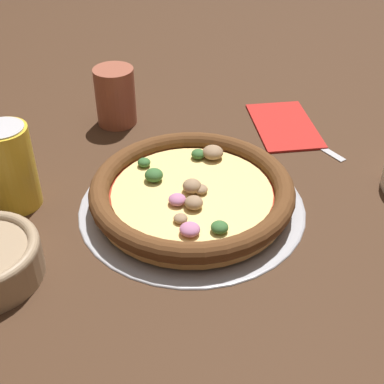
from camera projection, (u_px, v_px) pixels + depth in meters
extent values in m
plane|color=#3D2616|center=(192.00, 207.00, 0.76)|extent=(3.00, 3.00, 0.00)
cylinder|color=#9E9EA3|center=(192.00, 206.00, 0.75)|extent=(0.31, 0.31, 0.00)
torus|color=#9E9EA3|center=(192.00, 204.00, 0.75)|extent=(0.32, 0.32, 0.01)
cylinder|color=tan|center=(192.00, 198.00, 0.75)|extent=(0.27, 0.27, 0.02)
torus|color=#563319|center=(192.00, 189.00, 0.74)|extent=(0.28, 0.28, 0.03)
cylinder|color=#A32D19|center=(192.00, 193.00, 0.74)|extent=(0.24, 0.24, 0.00)
cylinder|color=#EAC670|center=(192.00, 192.00, 0.74)|extent=(0.22, 0.22, 0.00)
ellipsoid|color=#33602D|center=(154.00, 175.00, 0.76)|extent=(0.03, 0.03, 0.02)
ellipsoid|color=#8E7051|center=(190.00, 185.00, 0.74)|extent=(0.04, 0.04, 0.02)
ellipsoid|color=#33602D|center=(220.00, 227.00, 0.67)|extent=(0.03, 0.03, 0.01)
ellipsoid|color=#B26B93|center=(190.00, 229.00, 0.66)|extent=(0.03, 0.03, 0.01)
ellipsoid|color=#33602D|center=(198.00, 154.00, 0.80)|extent=(0.03, 0.03, 0.01)
ellipsoid|color=#33602D|center=(144.00, 162.00, 0.79)|extent=(0.03, 0.03, 0.01)
ellipsoid|color=#8E7051|center=(201.00, 189.00, 0.73)|extent=(0.02, 0.02, 0.01)
ellipsoid|color=#8E7051|center=(213.00, 152.00, 0.80)|extent=(0.04, 0.04, 0.02)
ellipsoid|color=#8E7051|center=(181.00, 218.00, 0.68)|extent=(0.02, 0.02, 0.01)
ellipsoid|color=#B26B93|center=(177.00, 200.00, 0.71)|extent=(0.03, 0.03, 0.01)
ellipsoid|color=#8E7051|center=(194.00, 203.00, 0.71)|extent=(0.03, 0.03, 0.02)
cylinder|color=brown|center=(118.00, 96.00, 0.92)|extent=(0.07, 0.07, 0.10)
cube|color=#B2231E|center=(284.00, 125.00, 0.94)|extent=(0.19, 0.15, 0.01)
cube|color=#B7B7BC|center=(311.00, 141.00, 0.90)|extent=(0.15, 0.03, 0.00)
cube|color=#B7B7BC|center=(273.00, 118.00, 0.96)|extent=(0.05, 0.03, 0.00)
cylinder|color=gold|center=(11.00, 168.00, 0.73)|extent=(0.07, 0.07, 0.12)
cylinder|color=#BCBCC1|center=(1.00, 128.00, 0.69)|extent=(0.06, 0.06, 0.00)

